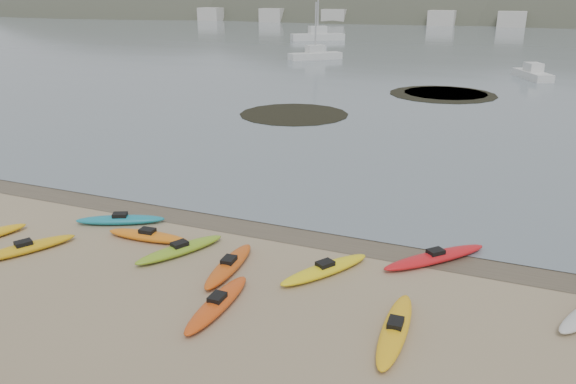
% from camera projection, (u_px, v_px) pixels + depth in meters
% --- Properties ---
extents(ground, '(600.00, 600.00, 0.00)m').
position_uv_depth(ground, '(288.00, 228.00, 22.22)').
color(ground, tan).
rests_on(ground, ground).
extents(wet_sand, '(60.00, 60.00, 0.00)m').
position_uv_depth(wet_sand, '(285.00, 230.00, 21.96)').
color(wet_sand, brown).
rests_on(wet_sand, ground).
extents(water, '(1200.00, 1200.00, 0.00)m').
position_uv_depth(water, '(515.00, 10.00, 283.18)').
color(water, slate).
rests_on(water, ground).
extents(kayaks, '(23.03, 9.17, 0.34)m').
position_uv_depth(kayaks, '(234.00, 263.00, 18.94)').
color(kayaks, yellow).
rests_on(kayaks, ground).
extents(kelp_mats, '(18.09, 22.23, 0.04)m').
position_uv_depth(kelp_mats, '(402.00, 100.00, 48.37)').
color(kelp_mats, black).
rests_on(kelp_mats, water).
extents(moored_boats, '(95.58, 81.23, 1.41)m').
position_uv_depth(moored_boats, '(514.00, 45.00, 91.21)').
color(moored_boats, silver).
rests_on(moored_boats, ground).
extents(far_town, '(199.00, 5.00, 4.00)m').
position_uv_depth(far_town, '(523.00, 19.00, 145.52)').
color(far_town, beige).
rests_on(far_town, ground).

